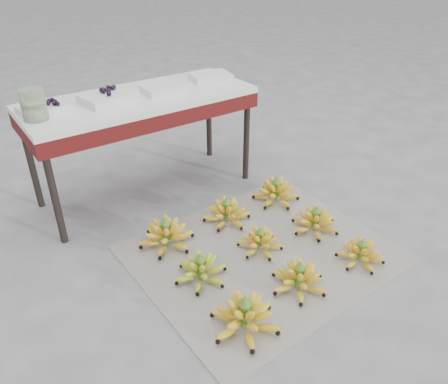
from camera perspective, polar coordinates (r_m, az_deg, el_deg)
ground at (r=2.23m, az=4.86°, el=-9.50°), size 60.00×60.00×0.00m
newspaper_mat at (r=2.30m, az=5.01°, el=-7.97°), size 1.27×1.07×0.01m
bunch_front_left at (r=1.88m, az=2.70°, el=-15.99°), size 0.31×0.31×0.18m
bunch_front_center at (r=2.08m, az=9.73°, el=-11.11°), size 0.33×0.33×0.16m
bunch_front_right at (r=2.31m, az=17.40°, el=-7.68°), size 0.27×0.27×0.14m
bunch_mid_left at (r=2.10m, az=-3.03°, el=-10.17°), size 0.31×0.31×0.16m
bunch_mid_center at (r=2.29m, az=4.73°, el=-6.48°), size 0.27×0.27×0.14m
bunch_mid_right at (r=2.47m, az=11.81°, el=-3.80°), size 0.32×0.32×0.16m
bunch_back_left at (r=2.33m, az=-7.51°, el=-5.60°), size 0.36×0.36×0.18m
bunch_back_center at (r=2.49m, az=0.35°, el=-2.74°), size 0.29×0.29×0.16m
bunch_back_right at (r=2.70m, az=6.80°, el=-0.05°), size 0.30×0.30×0.17m
vendor_table at (r=2.62m, az=-10.85°, el=10.75°), size 1.32×0.53×0.63m
tray_far_left at (r=2.47m, az=-22.40°, el=10.03°), size 0.26×0.20×0.06m
tray_left at (r=2.54m, az=-14.89°, el=11.90°), size 0.31×0.25×0.07m
tray_right at (r=2.64m, az=-7.94°, el=13.19°), size 0.24×0.17×0.04m
tray_far_right at (r=2.85m, az=-1.78°, el=14.83°), size 0.27×0.22×0.04m
glass_jar at (r=2.38m, az=-23.63°, el=10.42°), size 0.16×0.16×0.15m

